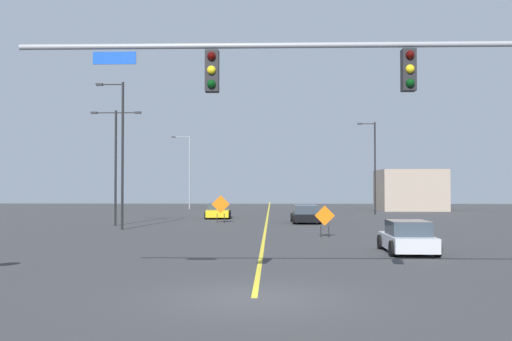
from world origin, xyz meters
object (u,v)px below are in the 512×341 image
(street_lamp_near_right, at_px, (188,169))
(car_silver_far, at_px, (408,238))
(street_lamp_far_right, at_px, (374,164))
(traffic_signal_assembly, at_px, (402,90))
(car_yellow_approaching, at_px, (218,211))
(street_lamp_far_left, at_px, (116,157))
(street_lamp_mid_right, at_px, (121,149))
(construction_sign_right_shoulder, at_px, (325,217))
(construction_sign_left_shoulder, at_px, (221,205))
(car_black_passing, at_px, (305,214))

(street_lamp_near_right, distance_m, car_silver_far, 46.98)
(street_lamp_near_right, relative_size, street_lamp_far_right, 0.97)
(traffic_signal_assembly, relative_size, car_yellow_approaching, 3.61)
(street_lamp_far_left, relative_size, car_silver_far, 2.04)
(traffic_signal_assembly, relative_size, street_lamp_mid_right, 1.58)
(traffic_signal_assembly, bearing_deg, construction_sign_right_shoulder, 91.40)
(construction_sign_left_shoulder, relative_size, car_silver_far, 0.53)
(street_lamp_mid_right, bearing_deg, car_silver_far, -38.92)
(traffic_signal_assembly, xyz_separation_m, car_silver_far, (2.37, 9.87, -4.57))
(car_silver_far, bearing_deg, street_lamp_far_left, 136.22)
(street_lamp_mid_right, distance_m, car_yellow_approaching, 14.59)
(street_lamp_near_right, height_order, construction_sign_left_shoulder, street_lamp_near_right)
(street_lamp_near_right, height_order, car_silver_far, street_lamp_near_right)
(street_lamp_near_right, relative_size, construction_sign_left_shoulder, 4.20)
(traffic_signal_assembly, bearing_deg, street_lamp_far_left, 118.89)
(street_lamp_far_right, height_order, car_yellow_approaching, street_lamp_far_right)
(construction_sign_right_shoulder, height_order, car_yellow_approaching, construction_sign_right_shoulder)
(traffic_signal_assembly, distance_m, street_lamp_mid_right, 25.71)
(street_lamp_far_left, xyz_separation_m, car_yellow_approaching, (6.31, 9.40, -4.17))
(construction_sign_right_shoulder, relative_size, construction_sign_left_shoulder, 0.83)
(traffic_signal_assembly, xyz_separation_m, street_lamp_mid_right, (-12.93, 22.22, -0.07))
(car_silver_far, xyz_separation_m, car_black_passing, (-3.16, 19.27, 0.01))
(street_lamp_mid_right, height_order, car_black_passing, street_lamp_mid_right)
(street_lamp_far_left, distance_m, car_yellow_approaching, 12.06)
(street_lamp_near_right, bearing_deg, car_yellow_approaching, -74.19)
(construction_sign_left_shoulder, distance_m, car_silver_far, 21.42)
(street_lamp_far_left, xyz_separation_m, street_lamp_mid_right, (1.29, -3.54, 0.36))
(street_lamp_mid_right, bearing_deg, street_lamp_near_right, 90.56)
(traffic_signal_assembly, height_order, street_lamp_mid_right, street_lamp_mid_right)
(car_black_passing, bearing_deg, construction_sign_right_shoulder, -88.26)
(street_lamp_far_right, xyz_separation_m, car_yellow_approaching, (-14.48, -6.82, -4.27))
(street_lamp_far_left, height_order, car_silver_far, street_lamp_far_left)
(street_lamp_near_right, relative_size, street_lamp_far_left, 1.08)
(street_lamp_far_left, bearing_deg, street_lamp_far_right, 37.96)
(traffic_signal_assembly, xyz_separation_m, car_yellow_approaching, (-7.91, 35.16, -4.59))
(street_lamp_mid_right, bearing_deg, construction_sign_left_shoulder, 49.68)
(street_lamp_near_right, bearing_deg, construction_sign_right_shoulder, -70.86)
(street_lamp_near_right, distance_m, car_yellow_approaching, 20.01)
(traffic_signal_assembly, height_order, car_silver_far, traffic_signal_assembly)
(street_lamp_far_right, height_order, street_lamp_mid_right, street_lamp_mid_right)
(construction_sign_right_shoulder, distance_m, car_yellow_approaching, 19.60)
(street_lamp_far_right, distance_m, car_black_passing, 15.40)
(street_lamp_far_left, relative_size, construction_sign_left_shoulder, 3.88)
(construction_sign_left_shoulder, distance_m, car_yellow_approaching, 6.20)
(street_lamp_mid_right, bearing_deg, street_lamp_far_right, 45.38)
(street_lamp_far_left, height_order, car_black_passing, street_lamp_far_left)
(street_lamp_far_left, bearing_deg, car_yellow_approaching, 56.12)
(street_lamp_far_right, bearing_deg, car_yellow_approaching, -154.78)
(street_lamp_far_right, bearing_deg, car_black_passing, -119.80)
(street_lamp_mid_right, relative_size, construction_sign_right_shoulder, 5.48)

